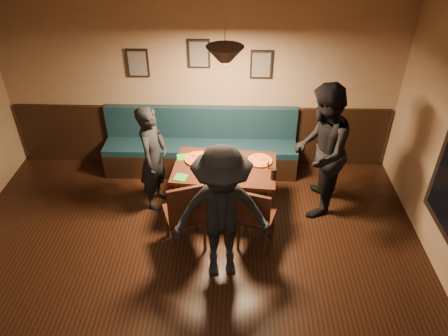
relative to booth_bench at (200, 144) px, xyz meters
name	(u,v)px	position (x,y,z in m)	size (l,w,h in m)	color
ceiling	(152,98)	(0.00, -3.20, 2.30)	(7.00, 7.00, 0.00)	silver
wall_back	(200,82)	(0.00, 0.30, 0.90)	(6.00, 6.00, 0.00)	#8C704F
wainscot	(202,135)	(0.00, 0.27, 0.00)	(5.88, 0.06, 1.00)	black
booth_bench	(200,144)	(0.00, 0.00, 0.00)	(3.00, 0.60, 1.00)	#0F232D
picture_left	(138,63)	(-0.90, 0.27, 1.20)	(0.32, 0.04, 0.42)	black
picture_center	(199,54)	(0.00, 0.27, 1.35)	(0.32, 0.04, 0.42)	black
picture_right	(261,64)	(0.90, 0.27, 1.20)	(0.32, 0.04, 0.42)	black
pendant_lamp	(225,57)	(0.41, -0.95, 1.75)	(0.44, 0.44, 0.25)	black
dining_table	(225,188)	(0.41, -0.95, -0.13)	(1.37, 0.88, 0.73)	black
chair_near_left	(184,212)	(-0.08, -1.66, 0.03)	(0.47, 0.47, 1.05)	black
chair_near_right	(257,215)	(0.82, -1.64, -0.03)	(0.42, 0.42, 0.94)	black
diner_left	(153,158)	(-0.57, -0.84, 0.27)	(0.56, 0.37, 1.54)	black
diner_right	(321,152)	(1.67, -0.88, 0.45)	(0.92, 0.72, 1.89)	black
diner_front	(222,215)	(0.41, -2.11, 0.37)	(1.12, 0.65, 1.74)	black
pizza_a	(198,159)	(0.04, -0.81, 0.25)	(0.37, 0.37, 0.04)	orange
pizza_b	(228,172)	(0.45, -1.11, 0.25)	(0.32, 0.32, 0.04)	orange
pizza_c	(260,161)	(0.88, -0.82, 0.25)	(0.34, 0.34, 0.04)	#C06A24
soda_glass	(273,174)	(1.04, -1.22, 0.31)	(0.07, 0.07, 0.15)	black
tabasco_bottle	(268,165)	(0.99, -0.97, 0.29)	(0.03, 0.03, 0.12)	#A61F05
napkin_a	(183,157)	(-0.18, -0.74, 0.24)	(0.16, 0.16, 0.01)	#217D24
napkin_b	(181,177)	(-0.16, -1.22, 0.24)	(0.16, 0.16, 0.01)	#1E7121
cutlery_set	(227,183)	(0.44, -1.33, 0.23)	(0.02, 0.21, 0.00)	silver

